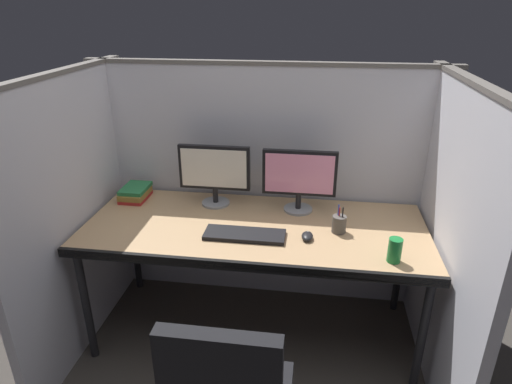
{
  "coord_description": "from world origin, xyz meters",
  "views": [
    {
      "loc": [
        0.31,
        -1.85,
        1.89
      ],
      "look_at": [
        0.0,
        0.35,
        0.92
      ],
      "focal_mm": 30.68,
      "sensor_mm": 36.0,
      "label": 1
    }
  ],
  "objects_px": {
    "keyboard_main": "(245,235)",
    "computer_mouse": "(307,236)",
    "monitor_right": "(299,177)",
    "desk": "(254,234)",
    "soda_can": "(395,250)",
    "pen_cup": "(339,224)",
    "monitor_left": "(214,171)",
    "book_stack": "(135,193)"
  },
  "relations": [
    {
      "from": "desk",
      "to": "monitor_right",
      "type": "bearing_deg",
      "value": 45.85
    },
    {
      "from": "soda_can",
      "to": "desk",
      "type": "bearing_deg",
      "value": 159.8
    },
    {
      "from": "monitor_right",
      "to": "keyboard_main",
      "type": "xyz_separation_m",
      "value": [
        -0.26,
        -0.36,
        -0.2
      ]
    },
    {
      "from": "monitor_left",
      "to": "pen_cup",
      "type": "height_order",
      "value": "monitor_left"
    },
    {
      "from": "soda_can",
      "to": "pen_cup",
      "type": "height_order",
      "value": "pen_cup"
    },
    {
      "from": "monitor_left",
      "to": "keyboard_main",
      "type": "distance_m",
      "value": 0.49
    },
    {
      "from": "monitor_right",
      "to": "book_stack",
      "type": "relative_size",
      "value": 1.9
    },
    {
      "from": "soda_can",
      "to": "book_stack",
      "type": "distance_m",
      "value": 1.6
    },
    {
      "from": "desk",
      "to": "monitor_right",
      "type": "relative_size",
      "value": 4.42
    },
    {
      "from": "pen_cup",
      "to": "book_stack",
      "type": "bearing_deg",
      "value": 168.06
    },
    {
      "from": "desk",
      "to": "computer_mouse",
      "type": "xyz_separation_m",
      "value": [
        0.3,
        -0.1,
        0.07
      ]
    },
    {
      "from": "monitor_left",
      "to": "book_stack",
      "type": "xyz_separation_m",
      "value": [
        -0.52,
        0.01,
        -0.18
      ]
    },
    {
      "from": "monitor_left",
      "to": "monitor_right",
      "type": "height_order",
      "value": "same"
    },
    {
      "from": "monitor_left",
      "to": "computer_mouse",
      "type": "relative_size",
      "value": 4.48
    },
    {
      "from": "keyboard_main",
      "to": "computer_mouse",
      "type": "xyz_separation_m",
      "value": [
        0.33,
        0.02,
        0.01
      ]
    },
    {
      "from": "soda_can",
      "to": "pen_cup",
      "type": "relative_size",
      "value": 0.78
    },
    {
      "from": "monitor_left",
      "to": "computer_mouse",
      "type": "bearing_deg",
      "value": -32.04
    },
    {
      "from": "desk",
      "to": "monitor_right",
      "type": "distance_m",
      "value": 0.42
    },
    {
      "from": "computer_mouse",
      "to": "monitor_left",
      "type": "bearing_deg",
      "value": 147.96
    },
    {
      "from": "monitor_right",
      "to": "computer_mouse",
      "type": "relative_size",
      "value": 4.48
    },
    {
      "from": "monitor_right",
      "to": "computer_mouse",
      "type": "xyz_separation_m",
      "value": [
        0.07,
        -0.34,
        -0.2
      ]
    },
    {
      "from": "computer_mouse",
      "to": "book_stack",
      "type": "xyz_separation_m",
      "value": [
        -1.09,
        0.37,
        0.02
      ]
    },
    {
      "from": "desk",
      "to": "soda_can",
      "type": "distance_m",
      "value": 0.77
    },
    {
      "from": "computer_mouse",
      "to": "book_stack",
      "type": "bearing_deg",
      "value": 161.45
    },
    {
      "from": "monitor_left",
      "to": "book_stack",
      "type": "height_order",
      "value": "monitor_left"
    },
    {
      "from": "desk",
      "to": "keyboard_main",
      "type": "relative_size",
      "value": 4.42
    },
    {
      "from": "keyboard_main",
      "to": "pen_cup",
      "type": "bearing_deg",
      "value": 13.6
    },
    {
      "from": "desk",
      "to": "monitor_left",
      "type": "xyz_separation_m",
      "value": [
        -0.28,
        0.25,
        0.27
      ]
    },
    {
      "from": "monitor_right",
      "to": "pen_cup",
      "type": "relative_size",
      "value": 2.74
    },
    {
      "from": "keyboard_main",
      "to": "computer_mouse",
      "type": "height_order",
      "value": "computer_mouse"
    },
    {
      "from": "desk",
      "to": "keyboard_main",
      "type": "bearing_deg",
      "value": -105.48
    },
    {
      "from": "desk",
      "to": "book_stack",
      "type": "distance_m",
      "value": 0.85
    },
    {
      "from": "keyboard_main",
      "to": "pen_cup",
      "type": "distance_m",
      "value": 0.51
    },
    {
      "from": "computer_mouse",
      "to": "pen_cup",
      "type": "bearing_deg",
      "value": 31.37
    },
    {
      "from": "keyboard_main",
      "to": "computer_mouse",
      "type": "distance_m",
      "value": 0.33
    },
    {
      "from": "monitor_right",
      "to": "keyboard_main",
      "type": "bearing_deg",
      "value": -126.2
    },
    {
      "from": "soda_can",
      "to": "pen_cup",
      "type": "xyz_separation_m",
      "value": [
        -0.25,
        0.26,
        -0.01
      ]
    },
    {
      "from": "computer_mouse",
      "to": "book_stack",
      "type": "relative_size",
      "value": 0.42
    },
    {
      "from": "soda_can",
      "to": "book_stack",
      "type": "height_order",
      "value": "soda_can"
    },
    {
      "from": "computer_mouse",
      "to": "monitor_right",
      "type": "bearing_deg",
      "value": 101.1
    },
    {
      "from": "keyboard_main",
      "to": "computer_mouse",
      "type": "relative_size",
      "value": 4.48
    },
    {
      "from": "keyboard_main",
      "to": "pen_cup",
      "type": "height_order",
      "value": "pen_cup"
    }
  ]
}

